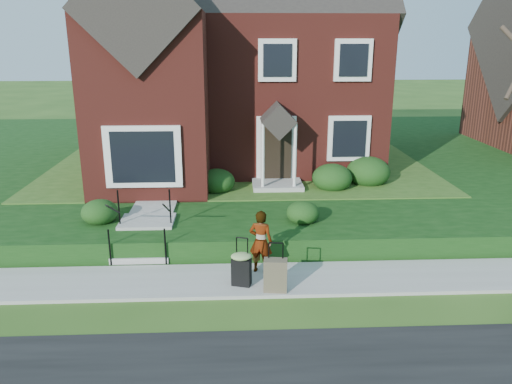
{
  "coord_description": "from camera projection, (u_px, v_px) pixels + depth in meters",
  "views": [
    {
      "loc": [
        -0.21,
        -10.13,
        5.18
      ],
      "look_at": [
        0.35,
        2.0,
        1.5
      ],
      "focal_mm": 35.0,
      "sensor_mm": 36.0,
      "label": 1
    }
  ],
  "objects": [
    {
      "name": "terrace",
      "position": [
        330.0,
        158.0,
        21.7
      ],
      "size": [
        44.0,
        20.0,
        0.6
      ],
      "primitive_type": "cube",
      "color": "black",
      "rests_on": "ground"
    },
    {
      "name": "front_steps",
      "position": [
        145.0,
        234.0,
        12.71
      ],
      "size": [
        1.4,
        2.02,
        1.5
      ],
      "color": "#9E9B93",
      "rests_on": "ground"
    },
    {
      "name": "ground",
      "position": [
        245.0,
        282.0,
        11.19
      ],
      "size": [
        120.0,
        120.0,
        0.0
      ],
      "primitive_type": "plane",
      "color": "#2D5119",
      "rests_on": "ground"
    },
    {
      "name": "walkway",
      "position": [
        161.0,
        192.0,
        15.68
      ],
      "size": [
        1.2,
        6.0,
        0.06
      ],
      "primitive_type": "cube",
      "color": "#9E9B93",
      "rests_on": "terrace"
    },
    {
      "name": "suitcase_olive",
      "position": [
        275.0,
        275.0,
        10.53
      ],
      "size": [
        0.52,
        0.33,
        1.07
      ],
      "rotation": [
        0.0,
        0.0,
        -0.12
      ],
      "color": "brown",
      "rests_on": "sidewalk"
    },
    {
      "name": "main_house",
      "position": [
        232.0,
        39.0,
        18.84
      ],
      "size": [
        10.4,
        10.2,
        9.4
      ],
      "color": "maroon",
      "rests_on": "terrace"
    },
    {
      "name": "sidewalk",
      "position": [
        245.0,
        280.0,
        11.18
      ],
      "size": [
        60.0,
        1.6,
        0.08
      ],
      "primitive_type": "cube",
      "color": "#9E9B93",
      "rests_on": "ground"
    },
    {
      "name": "foundation_shrubs",
      "position": [
        255.0,
        179.0,
        15.58
      ],
      "size": [
        9.74,
        4.73,
        1.01
      ],
      "color": "#163510",
      "rests_on": "terrace"
    },
    {
      "name": "suitcase_black",
      "position": [
        241.0,
        267.0,
        10.76
      ],
      "size": [
        0.54,
        0.48,
        1.09
      ],
      "rotation": [
        0.0,
        0.0,
        -0.29
      ],
      "color": "black",
      "rests_on": "sidewalk"
    },
    {
      "name": "woman",
      "position": [
        261.0,
        242.0,
        11.3
      ],
      "size": [
        0.62,
        0.5,
        1.48
      ],
      "primitive_type": "imported",
      "rotation": [
        0.0,
        0.0,
        2.83
      ],
      "color": "#999999",
      "rests_on": "sidewalk"
    }
  ]
}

